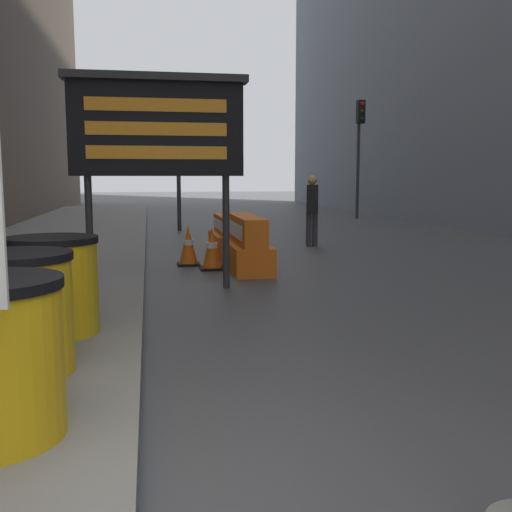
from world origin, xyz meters
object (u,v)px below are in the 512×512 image
object	(u,v)px
barrel_drum_middle	(16,313)
jersey_barrier_orange_far	(246,246)
message_board	(157,128)
traffic_cone_mid	(188,246)
traffic_light_near_curb	(178,142)
traffic_cone_near	(212,249)
barrel_drum_back	(53,285)
traffic_light_far_side	(360,134)
jersey_barrier_orange_near	(227,235)
pedestrian_worker	(312,205)

from	to	relation	value
barrel_drum_middle	jersey_barrier_orange_far	distance (m)	6.20
message_board	traffic_cone_mid	distance (m)	3.06
traffic_light_near_curb	traffic_cone_near	bearing A→B (deg)	-88.69
barrel_drum_back	traffic_cone_near	size ratio (longest dim) A/B	1.22
barrel_drum_back	traffic_cone_mid	bearing A→B (deg)	72.78
barrel_drum_back	message_board	size ratio (longest dim) A/B	0.30
traffic_light_far_side	barrel_drum_middle	bearing A→B (deg)	-117.21
jersey_barrier_orange_near	traffic_light_far_side	xyz separation A→B (m)	(6.16, 8.92, 2.82)
jersey_barrier_orange_far	barrel_drum_middle	bearing A→B (deg)	-115.05
barrel_drum_back	pedestrian_worker	world-z (taller)	pedestrian_worker
pedestrian_worker	traffic_cone_near	bearing A→B (deg)	-26.74
traffic_cone_near	traffic_cone_mid	size ratio (longest dim) A/B	1.02
barrel_drum_back	traffic_light_far_side	xyz separation A→B (m)	(8.69, 15.94, 2.56)
traffic_cone_near	traffic_light_far_side	world-z (taller)	traffic_light_far_side
jersey_barrier_orange_far	pedestrian_worker	bearing A→B (deg)	56.74
barrel_drum_middle	traffic_cone_near	distance (m)	6.02
message_board	traffic_light_far_side	xyz separation A→B (m)	(7.67, 13.18, 0.91)
barrel_drum_middle	traffic_light_near_curb	xyz separation A→B (m)	(1.87, 13.14, 1.98)
barrel_drum_back	jersey_barrier_orange_far	bearing A→B (deg)	60.45
jersey_barrier_orange_far	jersey_barrier_orange_near	size ratio (longest dim) A/B	1.13
barrel_drum_middle	pedestrian_worker	xyz separation A→B (m)	(4.67, 8.74, 0.36)
traffic_light_near_curb	pedestrian_worker	distance (m)	5.47
jersey_barrier_orange_far	traffic_cone_mid	size ratio (longest dim) A/B	2.95
message_board	traffic_cone_mid	size ratio (longest dim) A/B	4.10
jersey_barrier_orange_far	traffic_cone_near	xyz separation A→B (m)	(-0.59, 0.04, -0.05)
traffic_cone_near	traffic_light_near_curb	bearing A→B (deg)	91.31
barrel_drum_middle	traffic_light_near_curb	size ratio (longest dim) A/B	0.25
pedestrian_worker	barrel_drum_middle	bearing A→B (deg)	-14.27
barrel_drum_back	barrel_drum_middle	bearing A→B (deg)	-94.48
pedestrian_worker	jersey_barrier_orange_far	bearing A→B (deg)	-19.40
jersey_barrier_orange_near	traffic_cone_mid	size ratio (longest dim) A/B	2.60
message_board	traffic_light_near_curb	distance (m)	9.27
traffic_cone_mid	pedestrian_worker	size ratio (longest dim) A/B	0.45
barrel_drum_middle	message_board	world-z (taller)	message_board
traffic_light_far_side	pedestrian_worker	distance (m)	9.56
traffic_light_far_side	barrel_drum_back	bearing A→B (deg)	-118.61
barrel_drum_back	message_board	bearing A→B (deg)	69.63
barrel_drum_back	traffic_light_near_curb	world-z (taller)	traffic_light_near_curb
jersey_barrier_orange_far	traffic_cone_mid	world-z (taller)	jersey_barrier_orange_far
jersey_barrier_orange_near	traffic_light_near_curb	world-z (taller)	traffic_light_near_curb
message_board	traffic_cone_mid	world-z (taller)	message_board
jersey_barrier_orange_near	traffic_cone_near	xyz separation A→B (m)	(-0.59, -2.50, 0.02)
message_board	traffic_cone_near	world-z (taller)	message_board
barrel_drum_middle	jersey_barrier_orange_near	distance (m)	8.58
traffic_cone_near	traffic_cone_mid	distance (m)	0.69
barrel_drum_middle	traffic_cone_mid	bearing A→B (deg)	75.03
message_board	jersey_barrier_orange_far	xyz separation A→B (m)	(1.51, 1.71, -1.85)
message_board	jersey_barrier_orange_far	size ratio (longest dim) A/B	1.39
barrel_drum_middle	message_board	bearing A→B (deg)	74.07
barrel_drum_middle	traffic_cone_near	size ratio (longest dim) A/B	1.22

